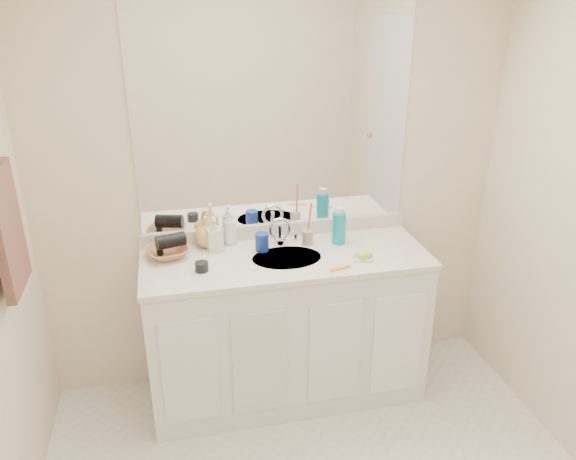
# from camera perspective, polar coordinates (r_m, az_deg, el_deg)

# --- Properties ---
(wall_back) EXTENTS (2.60, 0.02, 2.40)m
(wall_back) POSITION_cam_1_polar(r_m,az_deg,el_deg) (3.11, -1.31, 4.86)
(wall_back) COLOR beige
(wall_back) RESTS_ON floor
(vanity_cabinet) EXTENTS (1.50, 0.55, 0.85)m
(vanity_cabinet) POSITION_cam_1_polar(r_m,az_deg,el_deg) (3.20, -0.20, -9.98)
(vanity_cabinet) COLOR white
(vanity_cabinet) RESTS_ON floor
(countertop) EXTENTS (1.52, 0.57, 0.03)m
(countertop) POSITION_cam_1_polar(r_m,az_deg,el_deg) (2.98, -0.21, -2.90)
(countertop) COLOR white
(countertop) RESTS_ON vanity_cabinet
(backsplash) EXTENTS (1.52, 0.03, 0.08)m
(backsplash) POSITION_cam_1_polar(r_m,az_deg,el_deg) (3.19, -1.21, 0.00)
(backsplash) COLOR silver
(backsplash) RESTS_ON countertop
(sink_basin) EXTENTS (0.37, 0.37, 0.02)m
(sink_basin) POSITION_cam_1_polar(r_m,az_deg,el_deg) (2.96, -0.13, -3.01)
(sink_basin) COLOR beige
(sink_basin) RESTS_ON countertop
(faucet) EXTENTS (0.02, 0.02, 0.11)m
(faucet) POSITION_cam_1_polar(r_m,az_deg,el_deg) (3.10, -0.84, -0.46)
(faucet) COLOR silver
(faucet) RESTS_ON countertop
(mirror) EXTENTS (1.48, 0.01, 1.20)m
(mirror) POSITION_cam_1_polar(r_m,az_deg,el_deg) (3.01, -1.35, 11.35)
(mirror) COLOR white
(mirror) RESTS_ON wall_back
(blue_mug) EXTENTS (0.09, 0.09, 0.10)m
(blue_mug) POSITION_cam_1_polar(r_m,az_deg,el_deg) (3.02, -2.65, -1.23)
(blue_mug) COLOR navy
(blue_mug) RESTS_ON countertop
(tan_cup) EXTENTS (0.08, 0.08, 0.08)m
(tan_cup) POSITION_cam_1_polar(r_m,az_deg,el_deg) (3.09, 1.99, -0.77)
(tan_cup) COLOR tan
(tan_cup) RESTS_ON countertop
(toothbrush) EXTENTS (0.02, 0.04, 0.20)m
(toothbrush) POSITION_cam_1_polar(r_m,az_deg,el_deg) (3.05, 2.20, 1.11)
(toothbrush) COLOR #FF4369
(toothbrush) RESTS_ON tan_cup
(mouthwash_bottle) EXTENTS (0.08, 0.08, 0.18)m
(mouthwash_bottle) POSITION_cam_1_polar(r_m,az_deg,el_deg) (3.10, 5.19, 0.18)
(mouthwash_bottle) COLOR #0D96A3
(mouthwash_bottle) RESTS_ON countertop
(soap_dish) EXTENTS (0.12, 0.10, 0.01)m
(soap_dish) POSITION_cam_1_polar(r_m,az_deg,el_deg) (2.96, 7.65, -2.87)
(soap_dish) COLOR silver
(soap_dish) RESTS_ON countertop
(green_soap) EXTENTS (0.09, 0.07, 0.03)m
(green_soap) POSITION_cam_1_polar(r_m,az_deg,el_deg) (2.95, 7.67, -2.55)
(green_soap) COLOR #B8E137
(green_soap) RESTS_ON soap_dish
(orange_comb) EXTENTS (0.12, 0.05, 0.00)m
(orange_comb) POSITION_cam_1_polar(r_m,az_deg,el_deg) (2.85, 5.34, -3.91)
(orange_comb) COLOR orange
(orange_comb) RESTS_ON countertop
(dark_jar) EXTENTS (0.09, 0.09, 0.05)m
(dark_jar) POSITION_cam_1_polar(r_m,az_deg,el_deg) (2.84, -8.76, -3.70)
(dark_jar) COLOR black
(dark_jar) RESTS_ON countertop
(soap_bottle_white) EXTENTS (0.10, 0.10, 0.19)m
(soap_bottle_white) POSITION_cam_1_polar(r_m,az_deg,el_deg) (3.09, -5.90, 0.20)
(soap_bottle_white) COLOR white
(soap_bottle_white) RESTS_ON countertop
(soap_bottle_cream) EXTENTS (0.09, 0.10, 0.18)m
(soap_bottle_cream) POSITION_cam_1_polar(r_m,az_deg,el_deg) (3.03, -7.49, -0.42)
(soap_bottle_cream) COLOR #EBEAC0
(soap_bottle_cream) RESTS_ON countertop
(soap_bottle_yellow) EXTENTS (0.15, 0.15, 0.17)m
(soap_bottle_yellow) POSITION_cam_1_polar(r_m,az_deg,el_deg) (3.09, -8.28, -0.14)
(soap_bottle_yellow) COLOR #E4B658
(soap_bottle_yellow) RESTS_ON countertop
(wicker_basket) EXTENTS (0.26, 0.26, 0.05)m
(wicker_basket) POSITION_cam_1_polar(r_m,az_deg,el_deg) (3.02, -12.11, -2.20)
(wicker_basket) COLOR #AC6E45
(wicker_basket) RESTS_ON countertop
(hair_dryer) EXTENTS (0.16, 0.11, 0.08)m
(hair_dryer) POSITION_cam_1_polar(r_m,az_deg,el_deg) (3.00, -11.83, -1.08)
(hair_dryer) COLOR black
(hair_dryer) RESTS_ON wicker_basket
(hand_towel) EXTENTS (0.04, 0.32, 0.55)m
(hand_towel) POSITION_cam_1_polar(r_m,az_deg,el_deg) (2.63, -26.57, -0.01)
(hand_towel) COLOR #482D26
(hand_towel) RESTS_ON towel_ring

